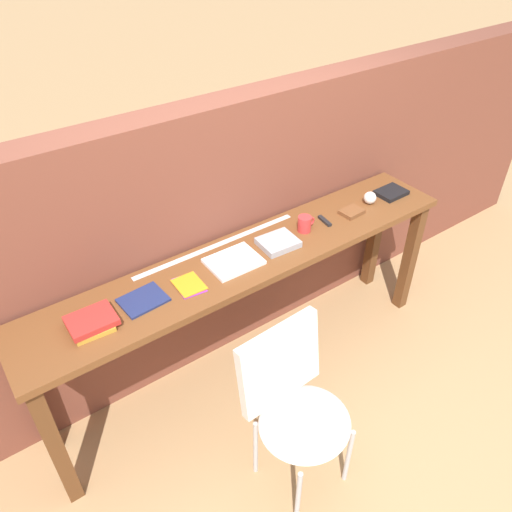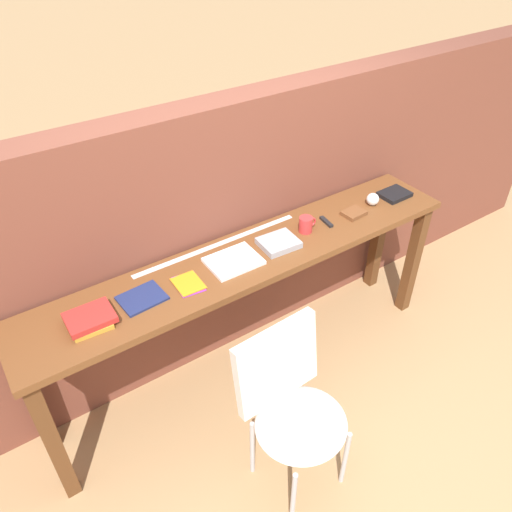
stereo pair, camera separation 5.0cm
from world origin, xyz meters
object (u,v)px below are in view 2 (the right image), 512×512
object	(u,v)px
book_stack_leftmost	(90,320)
leather_journal_brown	(354,213)
magazine_cycling	(142,298)
book_repair_rightmost	(394,194)
mug	(306,224)
sports_ball_small	(373,199)
chair_white_moulded	(292,404)
pamphlet_pile_colourful	(188,284)
book_open_centre	(234,261)
multitool_folded	(326,222)

from	to	relation	value
book_stack_leftmost	leather_journal_brown	world-z (taller)	book_stack_leftmost
magazine_cycling	book_repair_rightmost	world-z (taller)	book_repair_rightmost
mug	leather_journal_brown	xyz separation A→B (m)	(0.34, -0.03, -0.03)
magazine_cycling	leather_journal_brown	world-z (taller)	leather_journal_brown
book_stack_leftmost	magazine_cycling	world-z (taller)	book_stack_leftmost
sports_ball_small	leather_journal_brown	bearing A→B (deg)	-172.40
chair_white_moulded	book_repair_rightmost	size ratio (longest dim) A/B	4.86
magazine_cycling	mug	bearing A→B (deg)	-3.66
pamphlet_pile_colourful	book_open_centre	bearing A→B (deg)	4.64
pamphlet_pile_colourful	book_repair_rightmost	bearing A→B (deg)	1.02
magazine_cycling	book_repair_rightmost	bearing A→B (deg)	-4.17
chair_white_moulded	mug	size ratio (longest dim) A/B	8.10
pamphlet_pile_colourful	magazine_cycling	bearing A→B (deg)	172.67
multitool_folded	magazine_cycling	bearing A→B (deg)	-179.79
leather_journal_brown	magazine_cycling	bearing A→B (deg)	175.42
multitool_folded	sports_ball_small	bearing A→B (deg)	-0.48
pamphlet_pile_colourful	book_repair_rightmost	distance (m)	1.45
mug	magazine_cycling	bearing A→B (deg)	-179.61
chair_white_moulded	leather_journal_brown	size ratio (longest dim) A/B	6.86
pamphlet_pile_colourful	sports_ball_small	world-z (taller)	sports_ball_small
pamphlet_pile_colourful	leather_journal_brown	xyz separation A→B (m)	(1.10, 0.01, 0.01)
chair_white_moulded	leather_journal_brown	world-z (taller)	leather_journal_brown
magazine_cycling	book_repair_rightmost	xyz separation A→B (m)	(1.68, -0.00, 0.01)
pamphlet_pile_colourful	leather_journal_brown	bearing A→B (deg)	0.42
chair_white_moulded	magazine_cycling	distance (m)	0.85
magazine_cycling	book_repair_rightmost	distance (m)	1.68
chair_white_moulded	sports_ball_small	size ratio (longest dim) A/B	11.85
chair_white_moulded	multitool_folded	xyz separation A→B (m)	(0.74, 0.67, 0.36)
chair_white_moulded	pamphlet_pile_colourful	world-z (taller)	chair_white_moulded
magazine_cycling	multitool_folded	xyz separation A→B (m)	(1.14, 0.00, 0.00)
pamphlet_pile_colourful	book_repair_rightmost	size ratio (longest dim) A/B	0.98
book_open_centre	book_repair_rightmost	size ratio (longest dim) A/B	1.46
chair_white_moulded	magazine_cycling	bearing A→B (deg)	120.84
leather_journal_brown	pamphlet_pile_colourful	bearing A→B (deg)	176.77
chair_white_moulded	pamphlet_pile_colourful	size ratio (longest dim) A/B	4.96
book_open_centre	leather_journal_brown	distance (m)	0.82
book_open_centre	magazine_cycling	bearing A→B (deg)	179.87
magazine_cycling	sports_ball_small	size ratio (longest dim) A/B	2.74
sports_ball_small	book_repair_rightmost	size ratio (longest dim) A/B	0.41
pamphlet_pile_colourful	leather_journal_brown	size ratio (longest dim) A/B	1.38
book_open_centre	leather_journal_brown	bearing A→B (deg)	-0.28
magazine_cycling	leather_journal_brown	size ratio (longest dim) A/B	1.59
book_open_centre	multitool_folded	distance (m)	0.63
magazine_cycling	pamphlet_pile_colourful	world-z (taller)	magazine_cycling
book_stack_leftmost	sports_ball_small	size ratio (longest dim) A/B	2.77
book_open_centre	book_repair_rightmost	world-z (taller)	book_repair_rightmost
pamphlet_pile_colourful	book_open_centre	distance (m)	0.27
pamphlet_pile_colourful	book_open_centre	size ratio (longest dim) A/B	0.67
book_stack_leftmost	multitool_folded	distance (m)	1.39
book_stack_leftmost	pamphlet_pile_colourful	world-z (taller)	book_stack_leftmost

